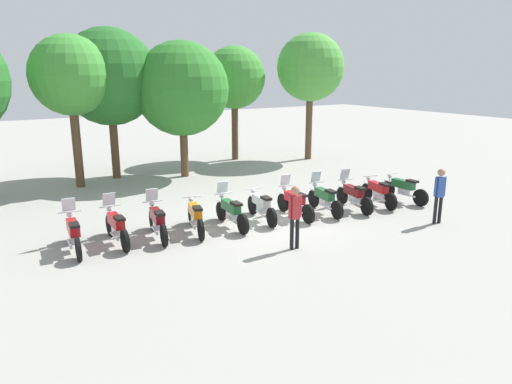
% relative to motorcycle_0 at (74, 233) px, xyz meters
% --- Properties ---
extents(ground_plane, '(80.00, 80.00, 0.00)m').
position_rel_motorcycle_0_xyz_m(ground_plane, '(5.83, -0.62, -0.52)').
color(ground_plane, '#9E9B93').
extents(motorcycle_0, '(0.62, 2.19, 1.37)m').
position_rel_motorcycle_0_xyz_m(motorcycle_0, '(0.00, 0.00, 0.00)').
color(motorcycle_0, black).
rests_on(motorcycle_0, ground_plane).
extents(motorcycle_1, '(0.62, 2.19, 1.37)m').
position_rel_motorcycle_0_xyz_m(motorcycle_1, '(1.16, -0.03, 0.00)').
color(motorcycle_1, black).
rests_on(motorcycle_1, ground_plane).
extents(motorcycle_2, '(0.68, 2.18, 1.37)m').
position_rel_motorcycle_0_xyz_m(motorcycle_2, '(2.34, -0.18, 0.00)').
color(motorcycle_2, black).
rests_on(motorcycle_2, ground_plane).
extents(motorcycle_3, '(0.79, 2.15, 0.99)m').
position_rel_motorcycle_0_xyz_m(motorcycle_3, '(3.50, -0.33, -0.01)').
color(motorcycle_3, black).
rests_on(motorcycle_3, ground_plane).
extents(motorcycle_4, '(0.62, 2.19, 1.37)m').
position_rel_motorcycle_0_xyz_m(motorcycle_4, '(4.67, -0.49, 0.00)').
color(motorcycle_4, black).
rests_on(motorcycle_4, ground_plane).
extents(motorcycle_5, '(0.69, 2.18, 0.99)m').
position_rel_motorcycle_0_xyz_m(motorcycle_5, '(5.84, -0.44, -0.01)').
color(motorcycle_5, black).
rests_on(motorcycle_5, ground_plane).
extents(motorcycle_6, '(0.62, 2.19, 1.37)m').
position_rel_motorcycle_0_xyz_m(motorcycle_6, '(7.00, -0.71, 0.00)').
color(motorcycle_6, black).
rests_on(motorcycle_6, ground_plane).
extents(motorcycle_7, '(0.69, 2.18, 1.37)m').
position_rel_motorcycle_0_xyz_m(motorcycle_7, '(8.17, -0.87, 0.00)').
color(motorcycle_7, black).
rests_on(motorcycle_7, ground_plane).
extents(motorcycle_8, '(0.71, 2.18, 1.37)m').
position_rel_motorcycle_0_xyz_m(motorcycle_8, '(9.34, -1.09, 0.00)').
color(motorcycle_8, black).
rests_on(motorcycle_8, ground_plane).
extents(motorcycle_9, '(0.76, 2.16, 0.99)m').
position_rel_motorcycle_0_xyz_m(motorcycle_9, '(10.51, -1.15, -0.01)').
color(motorcycle_9, black).
rests_on(motorcycle_9, ground_plane).
extents(motorcycle_10, '(0.62, 2.19, 0.99)m').
position_rel_motorcycle_0_xyz_m(motorcycle_10, '(11.67, -1.32, -0.01)').
color(motorcycle_10, black).
rests_on(motorcycle_10, ground_plane).
extents(person_0, '(0.41, 0.28, 1.81)m').
position_rel_motorcycle_0_xyz_m(person_0, '(5.24, -3.10, 0.56)').
color(person_0, black).
rests_on(person_0, ground_plane).
extents(person_1, '(0.40, 0.31, 1.82)m').
position_rel_motorcycle_0_xyz_m(person_1, '(10.53, -3.73, 0.56)').
color(person_1, black).
rests_on(person_1, ground_plane).
extents(tree_1, '(3.25, 3.25, 6.27)m').
position_rel_motorcycle_0_xyz_m(tree_1, '(1.78, 7.61, 4.09)').
color(tree_1, brown).
rests_on(tree_1, ground_plane).
extents(tree_2, '(4.26, 4.26, 6.68)m').
position_rel_motorcycle_0_xyz_m(tree_2, '(3.59, 8.50, 4.02)').
color(tree_2, brown).
rests_on(tree_2, ground_plane).
extents(tree_3, '(4.24, 4.24, 6.15)m').
position_rel_motorcycle_0_xyz_m(tree_3, '(6.42, 7.13, 3.50)').
color(tree_3, brown).
rests_on(tree_3, ground_plane).
extents(tree_4, '(3.33, 3.33, 6.12)m').
position_rel_motorcycle_0_xyz_m(tree_4, '(10.56, 9.65, 3.91)').
color(tree_4, brown).
rests_on(tree_4, ground_plane).
extents(tree_5, '(3.62, 3.62, 6.80)m').
position_rel_motorcycle_0_xyz_m(tree_5, '(14.11, 7.60, 4.44)').
color(tree_5, brown).
rests_on(tree_5, ground_plane).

